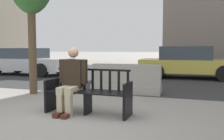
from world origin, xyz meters
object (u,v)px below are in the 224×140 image
object	(u,v)px
seated_person	(72,79)
jersey_barrier_centre	(126,81)
car_sedan_mid	(28,62)
car_taxi_near	(189,62)
street_bench	(88,94)

from	to	relation	value
seated_person	jersey_barrier_centre	world-z (taller)	seated_person
jersey_barrier_centre	car_sedan_mid	world-z (taller)	car_sedan_mid
jersey_barrier_centre	car_taxi_near	xyz separation A→B (m)	(1.62, 4.46, 0.36)
seated_person	car_sedan_mid	size ratio (longest dim) A/B	0.31
street_bench	seated_person	world-z (taller)	seated_person
seated_person	car_sedan_mid	bearing A→B (deg)	132.97
seated_person	street_bench	bearing A→B (deg)	8.48
car_sedan_mid	street_bench	bearing A→B (deg)	-45.11
seated_person	jersey_barrier_centre	xyz separation A→B (m)	(0.44, 2.55, -0.35)
seated_person	car_sedan_mid	xyz separation A→B (m)	(-5.59, 6.01, -0.04)
street_bench	jersey_barrier_centre	xyz separation A→B (m)	(0.10, 2.50, -0.06)
seated_person	jersey_barrier_centre	distance (m)	2.61
street_bench	car_taxi_near	xyz separation A→B (m)	(1.72, 6.96, 0.30)
seated_person	car_taxi_near	bearing A→B (deg)	73.66
street_bench	jersey_barrier_centre	world-z (taller)	street_bench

